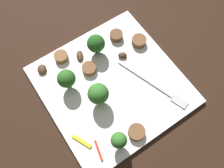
# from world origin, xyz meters

# --- Properties ---
(ground_plane) EXTENTS (1.40, 1.40, 0.00)m
(ground_plane) POSITION_xyz_m (0.00, 0.00, 0.00)
(ground_plane) COLOR black
(plate) EXTENTS (0.30, 0.30, 0.01)m
(plate) POSITION_xyz_m (0.00, 0.00, 0.01)
(plate) COLOR white
(plate) RESTS_ON ground_plane
(fork) EXTENTS (0.17, 0.07, 0.00)m
(fork) POSITION_xyz_m (0.06, 0.08, 0.01)
(fork) COLOR silver
(fork) RESTS_ON plate
(broccoli_floret_0) EXTENTS (0.04, 0.04, 0.06)m
(broccoli_floret_0) POSITION_xyz_m (0.02, -0.04, 0.05)
(broccoli_floret_0) COLOR #408630
(broccoli_floret_0) RESTS_ON plate
(broccoli_floret_1) EXTENTS (0.04, 0.04, 0.06)m
(broccoli_floret_1) POSITION_xyz_m (-0.05, -0.08, 0.05)
(broccoli_floret_1) COLOR #347525
(broccoli_floret_1) RESTS_ON plate
(broccoli_floret_2) EXTENTS (0.04, 0.04, 0.06)m
(broccoli_floret_2) POSITION_xyz_m (-0.09, 0.02, 0.04)
(broccoli_floret_2) COLOR #296420
(broccoli_floret_2) RESTS_ON plate
(broccoli_floret_3) EXTENTS (0.03, 0.03, 0.05)m
(broccoli_floret_3) POSITION_xyz_m (0.12, -0.06, 0.04)
(broccoli_floret_3) COLOR #408630
(broccoli_floret_3) RESTS_ON plate
(sausage_slice_0) EXTENTS (0.05, 0.05, 0.02)m
(sausage_slice_0) POSITION_xyz_m (-0.05, 0.11, 0.02)
(sausage_slice_0) COLOR brown
(sausage_slice_0) RESTS_ON plate
(sausage_slice_1) EXTENTS (0.05, 0.05, 0.01)m
(sausage_slice_1) POSITION_xyz_m (-0.06, -0.02, 0.02)
(sausage_slice_1) COLOR brown
(sausage_slice_1) RESTS_ON plate
(sausage_slice_2) EXTENTS (0.04, 0.04, 0.02)m
(sausage_slice_2) POSITION_xyz_m (-0.10, 0.08, 0.02)
(sausage_slice_2) COLOR brown
(sausage_slice_2) RESTS_ON plate
(sausage_slice_3) EXTENTS (0.03, 0.03, 0.01)m
(sausage_slice_3) POSITION_xyz_m (-0.12, -0.06, 0.02)
(sausage_slice_3) COLOR brown
(sausage_slice_3) RESTS_ON plate
(sausage_slice_4) EXTENTS (0.05, 0.05, 0.01)m
(sausage_slice_4) POSITION_xyz_m (0.12, -0.02, 0.02)
(sausage_slice_4) COLOR brown
(sausage_slice_4) RESTS_ON plate
(mushroom_0) EXTENTS (0.03, 0.03, 0.01)m
(mushroom_0) POSITION_xyz_m (-0.12, -0.11, 0.02)
(mushroom_0) COLOR #422B19
(mushroom_0) RESTS_ON plate
(mushroom_1) EXTENTS (0.02, 0.03, 0.01)m
(mushroom_1) POSITION_xyz_m (-0.04, 0.06, 0.02)
(mushroom_1) COLOR #422B19
(mushroom_1) RESTS_ON plate
(mushroom_2) EXTENTS (0.03, 0.03, 0.01)m
(mushroom_2) POSITION_xyz_m (-0.10, -0.02, 0.01)
(mushroom_2) COLOR #422B19
(mushroom_2) RESTS_ON plate
(pepper_strip_0) EXTENTS (0.04, 0.01, 0.00)m
(pepper_strip_0) POSITION_xyz_m (0.11, -0.10, 0.01)
(pepper_strip_0) COLOR red
(pepper_strip_0) RESTS_ON plate
(pepper_strip_1) EXTENTS (0.04, 0.02, 0.00)m
(pepper_strip_1) POSITION_xyz_m (0.07, -0.12, 0.01)
(pepper_strip_1) COLOR yellow
(pepper_strip_1) RESTS_ON plate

